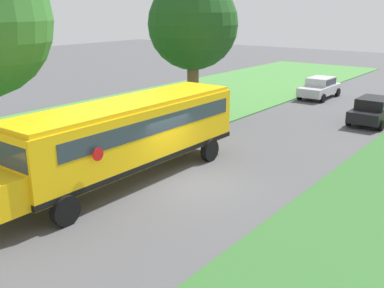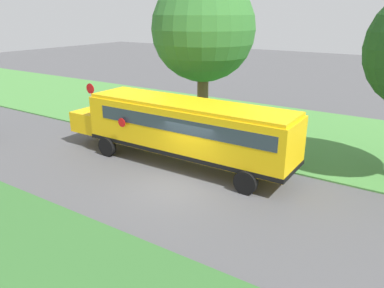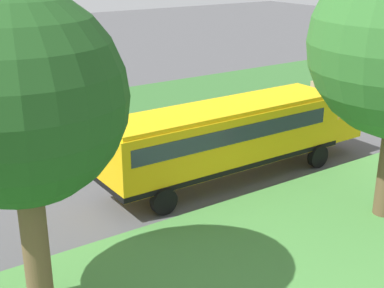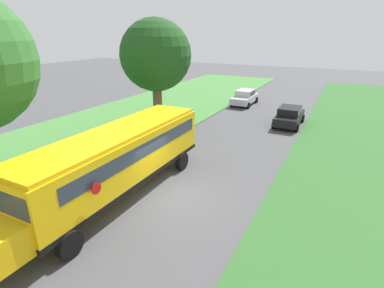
{
  "view_description": "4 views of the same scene",
  "coord_description": "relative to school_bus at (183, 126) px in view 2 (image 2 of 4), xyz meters",
  "views": [
    {
      "loc": [
        10.05,
        -12.88,
        6.61
      ],
      "look_at": [
        -0.2,
        0.51,
        1.48
      ],
      "focal_mm": 42.0,
      "sensor_mm": 36.0,
      "label": 1
    },
    {
      "loc": [
        11.88,
        8.58,
        7.09
      ],
      "look_at": [
        -1.62,
        -0.26,
        1.38
      ],
      "focal_mm": 35.0,
      "sensor_mm": 36.0,
      "label": 2
    },
    {
      "loc": [
        -18.25,
        11.72,
        8.9
      ],
      "look_at": [
        -0.95,
        -0.14,
        1.33
      ],
      "focal_mm": 50.0,
      "sensor_mm": 36.0,
      "label": 3
    },
    {
      "loc": [
        6.53,
        -10.57,
        7.26
      ],
      "look_at": [
        -0.4,
        2.97,
        1.56
      ],
      "focal_mm": 28.0,
      "sensor_mm": 36.0,
      "label": 4
    }
  ],
  "objects": [
    {
      "name": "school_bus",
      "position": [
        0.0,
        0.0,
        0.0
      ],
      "size": [
        2.84,
        12.42,
        3.16
      ],
      "color": "yellow",
      "rests_on": "ground"
    },
    {
      "name": "ground_plane",
      "position": [
        2.2,
        1.16,
        -1.92
      ],
      "size": [
        120.0,
        120.0,
        0.0
      ],
      "primitive_type": "plane",
      "color": "#4C4C4F"
    },
    {
      "name": "oak_tree_beside_bus",
      "position": [
        -5.74,
        -2.29,
        4.1
      ],
      "size": [
        6.23,
        6.23,
        9.24
      ],
      "color": "brown",
      "rests_on": "ground"
    },
    {
      "name": "grass_verge",
      "position": [
        -7.8,
        1.16,
        -1.88
      ],
      "size": [
        12.0,
        80.0,
        0.08
      ],
      "primitive_type": "cube",
      "color": "#47843D",
      "rests_on": "ground"
    },
    {
      "name": "stop_sign",
      "position": [
        -2.4,
        -8.93,
        -0.19
      ],
      "size": [
        0.08,
        0.68,
        2.74
      ],
      "color": "gray",
      "rests_on": "ground"
    }
  ]
}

